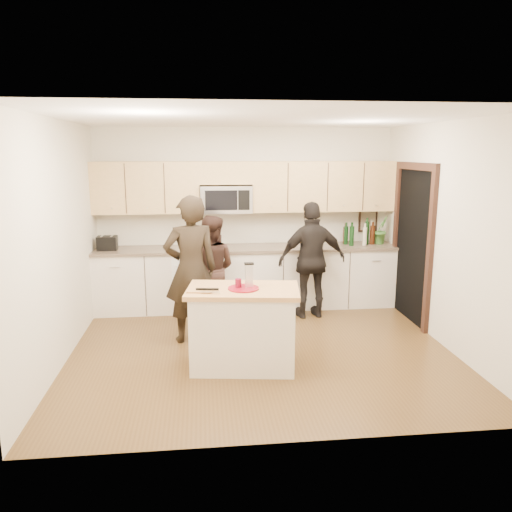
{
  "coord_description": "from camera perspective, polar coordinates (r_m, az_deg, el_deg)",
  "views": [
    {
      "loc": [
        -0.68,
        -5.64,
        2.34
      ],
      "look_at": [
        -0.02,
        0.35,
        1.08
      ],
      "focal_mm": 35.0,
      "sensor_mm": 36.0,
      "label": 1
    }
  ],
  "objects": [
    {
      "name": "microwave",
      "position": [
        7.48,
        -3.45,
        6.52
      ],
      "size": [
        0.76,
        0.41,
        0.4
      ],
      "color": "silver",
      "rests_on": "ground"
    },
    {
      "name": "tongs",
      "position": [
        5.27,
        -5.59,
        -3.8
      ],
      "size": [
        0.24,
        0.06,
        0.02
      ],
      "primitive_type": "cube",
      "rotation": [
        0.0,
        0.0,
        -0.13
      ],
      "color": "black",
      "rests_on": "cutting_board"
    },
    {
      "name": "doorway",
      "position": [
        7.26,
        17.46,
        1.9
      ],
      "size": [
        0.06,
        1.25,
        2.2
      ],
      "color": "black",
      "rests_on": "ground"
    },
    {
      "name": "toaster",
      "position": [
        7.55,
        -16.65,
        1.42
      ],
      "size": [
        0.28,
        0.2,
        0.21
      ],
      "color": "black",
      "rests_on": "back_cabinetry"
    },
    {
      "name": "drink_glass",
      "position": [
        5.35,
        -2.04,
        -3.18
      ],
      "size": [
        0.07,
        0.07,
        0.11
      ],
      "primitive_type": "cylinder",
      "color": "maroon",
      "rests_on": "island"
    },
    {
      "name": "cutting_board",
      "position": [
        5.3,
        -6.41,
        -3.94
      ],
      "size": [
        0.29,
        0.21,
        0.02
      ],
      "primitive_type": "cube",
      "rotation": [
        0.0,
        0.0,
        -0.13
      ],
      "color": "tan",
      "rests_on": "island"
    },
    {
      "name": "woman_center",
      "position": [
        6.94,
        -5.23,
        -1.49
      ],
      "size": [
        0.84,
        0.72,
        1.5
      ],
      "primitive_type": "imported",
      "rotation": [
        0.0,
        0.0,
        2.91
      ],
      "color": "#2F1D17",
      "rests_on": "ground"
    },
    {
      "name": "room_shell",
      "position": [
        5.71,
        0.58,
        5.7
      ],
      "size": [
        4.52,
        4.02,
        2.71
      ],
      "color": "beige",
      "rests_on": "ground"
    },
    {
      "name": "red_plate",
      "position": [
        5.35,
        -1.45,
        -3.71
      ],
      "size": [
        0.33,
        0.33,
        0.02
      ],
      "primitive_type": "cylinder",
      "color": "maroon",
      "rests_on": "island"
    },
    {
      "name": "box_grater",
      "position": [
        5.35,
        -0.8,
        -2.13
      ],
      "size": [
        0.1,
        0.07,
        0.26
      ],
      "color": "silver",
      "rests_on": "red_plate"
    },
    {
      "name": "floor",
      "position": [
        6.15,
        0.54,
        -10.56
      ],
      "size": [
        4.5,
        4.5,
        0.0
      ],
      "primitive_type": "plane",
      "color": "brown",
      "rests_on": "ground"
    },
    {
      "name": "dish_towel",
      "position": [
        7.31,
        -8.26,
        -0.45
      ],
      "size": [
        0.34,
        0.6,
        0.48
      ],
      "color": "white",
      "rests_on": "ground"
    },
    {
      "name": "framed_picture",
      "position": [
        8.13,
        12.67,
        4.06
      ],
      "size": [
        0.3,
        0.03,
        0.38
      ],
      "color": "black",
      "rests_on": "ground"
    },
    {
      "name": "woman_left",
      "position": [
        6.2,
        -7.45,
        -1.54
      ],
      "size": [
        0.75,
        0.57,
        1.84
      ],
      "primitive_type": "imported",
      "rotation": [
        0.0,
        0.0,
        3.36
      ],
      "color": "black",
      "rests_on": "ground"
    },
    {
      "name": "bottle_cluster",
      "position": [
        7.83,
        11.9,
        2.59
      ],
      "size": [
        0.5,
        0.25,
        0.41
      ],
      "color": "black",
      "rests_on": "back_cabinetry"
    },
    {
      "name": "orchid",
      "position": [
        7.95,
        14.09,
        2.92
      ],
      "size": [
        0.31,
        0.3,
        0.44
      ],
      "primitive_type": "imported",
      "rotation": [
        0.0,
        0.0,
        0.65
      ],
      "color": "#3E752E",
      "rests_on": "back_cabinetry"
    },
    {
      "name": "back_cabinetry",
      "position": [
        7.6,
        -0.96,
        -2.41
      ],
      "size": [
        4.5,
        0.66,
        0.94
      ],
      "color": "silver",
      "rests_on": "ground"
    },
    {
      "name": "upper_cabinetry",
      "position": [
        7.53,
        -0.85,
        8.04
      ],
      "size": [
        4.5,
        0.33,
        0.75
      ],
      "color": "tan",
      "rests_on": "ground"
    },
    {
      "name": "knife",
      "position": [
        5.19,
        -5.27,
        -4.12
      ],
      "size": [
        0.21,
        0.05,
        0.01
      ],
      "primitive_type": "cube",
      "rotation": [
        0.0,
        0.0,
        -0.13
      ],
      "color": "silver",
      "rests_on": "cutting_board"
    },
    {
      "name": "woman_right",
      "position": [
        7.11,
        6.43,
        -0.5
      ],
      "size": [
        1.01,
        0.5,
        1.66
      ],
      "primitive_type": "imported",
      "rotation": [
        0.0,
        0.0,
        3.24
      ],
      "color": "black",
      "rests_on": "ground"
    },
    {
      "name": "island",
      "position": [
        5.52,
        -1.48,
        -8.17
      ],
      "size": [
        1.28,
        0.85,
        0.9
      ],
      "rotation": [
        0.0,
        0.0,
        -0.13
      ],
      "color": "silver",
      "rests_on": "ground"
    }
  ]
}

